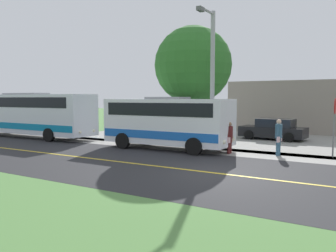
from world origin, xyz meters
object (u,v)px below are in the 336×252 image
at_px(street_light_pole, 211,74).
at_px(parked_car_near, 273,130).
at_px(tree_curbside, 193,65).
at_px(shuttle_bus_front, 168,120).
at_px(transit_bus_rear, 26,113).
at_px(pedestrian_waiting, 230,137).
at_px(commercial_building, 335,106).
at_px(stop_sign, 334,117).
at_px(pedestrian_with_bags, 279,136).

xyz_separation_m(street_light_pole, parked_car_near, (-7.08, 1.71, -3.44)).
bearing_deg(tree_curbside, shuttle_bus_front, -3.77).
bearing_deg(transit_bus_rear, pedestrian_waiting, 90.85).
xyz_separation_m(transit_bus_rear, pedestrian_waiting, (-0.23, 15.66, -0.90)).
relative_size(street_light_pole, tree_curbside, 1.01).
bearing_deg(shuttle_bus_front, tree_curbside, 176.23).
height_order(street_light_pole, tree_curbside, street_light_pole).
height_order(transit_bus_rear, commercial_building, commercial_building).
height_order(tree_curbside, commercial_building, tree_curbside).
height_order(pedestrian_waiting, tree_curbside, tree_curbside).
bearing_deg(stop_sign, pedestrian_with_bags, -72.55).
height_order(street_light_pole, commercial_building, street_light_pole).
bearing_deg(pedestrian_waiting, street_light_pole, -99.01).
distance_m(parked_car_near, tree_curbside, 7.41).
height_order(transit_bus_rear, street_light_pole, street_light_pole).
distance_m(shuttle_bus_front, tree_curbside, 4.39).
height_order(transit_bus_rear, tree_curbside, tree_curbside).
distance_m(pedestrian_with_bags, stop_sign, 2.73).
distance_m(pedestrian_waiting, commercial_building, 17.17).
height_order(stop_sign, parked_car_near, stop_sign).
bearing_deg(parked_car_near, transit_bus_rear, -65.26).
relative_size(transit_bus_rear, parked_car_near, 2.65).
distance_m(pedestrian_with_bags, commercial_building, 16.17).
height_order(transit_bus_rear, pedestrian_waiting, transit_bus_rear).
distance_m(pedestrian_waiting, tree_curbside, 5.96).
height_order(stop_sign, tree_curbside, tree_curbside).
distance_m(transit_bus_rear, commercial_building, 25.76).
relative_size(pedestrian_waiting, commercial_building, 0.10).
bearing_deg(commercial_building, stop_sign, 3.82).
bearing_deg(commercial_building, pedestrian_waiting, -12.62).
relative_size(shuttle_bus_front, parked_car_near, 1.62).
height_order(pedestrian_with_bags, commercial_building, commercial_building).
bearing_deg(shuttle_bus_front, pedestrian_waiting, 92.56).
distance_m(pedestrian_waiting, parked_car_near, 7.28).
relative_size(transit_bus_rear, pedestrian_with_bags, 6.59).
height_order(street_light_pole, parked_car_near, street_light_pole).
height_order(pedestrian_waiting, parked_car_near, pedestrian_waiting).
relative_size(shuttle_bus_front, pedestrian_waiting, 4.47).
bearing_deg(street_light_pole, pedestrian_with_bags, 97.71).
height_order(shuttle_bus_front, street_light_pole, street_light_pole).
bearing_deg(tree_curbside, stop_sign, 80.98).
bearing_deg(shuttle_bus_front, street_light_pole, 97.74).
distance_m(stop_sign, street_light_pole, 6.39).
bearing_deg(transit_bus_rear, shuttle_bus_front, 90.34).
height_order(shuttle_bus_front, transit_bus_rear, transit_bus_rear).
distance_m(pedestrian_with_bags, pedestrian_waiting, 2.42).
bearing_deg(stop_sign, parked_car_near, -144.51).
relative_size(shuttle_bus_front, stop_sign, 2.56).
relative_size(transit_bus_rear, tree_curbside, 1.64).
xyz_separation_m(transit_bus_rear, tree_curbside, (-2.94, 12.23, 3.16)).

